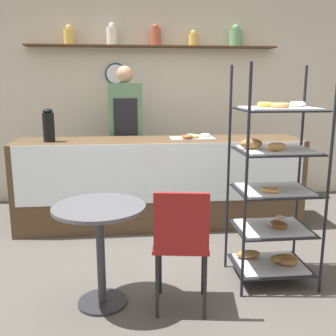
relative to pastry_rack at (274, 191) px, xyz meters
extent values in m
plane|color=#4C4742|center=(-0.78, 0.12, -0.75)|extent=(14.00, 14.00, 0.00)
cube|color=beige|center=(-0.78, 2.52, 0.60)|extent=(10.00, 0.06, 2.70)
cube|color=#4C331E|center=(-0.78, 2.37, 1.29)|extent=(3.21, 0.24, 0.02)
cylinder|color=gold|center=(-1.83, 2.37, 1.39)|extent=(0.13, 0.13, 0.18)
sphere|color=gold|center=(-1.83, 2.37, 1.50)|extent=(0.07, 0.07, 0.07)
cylinder|color=silver|center=(-1.30, 2.37, 1.40)|extent=(0.14, 0.14, 0.22)
sphere|color=silver|center=(-1.30, 2.37, 1.54)|extent=(0.07, 0.07, 0.07)
cylinder|color=#B24C33|center=(-0.75, 2.37, 1.40)|extent=(0.13, 0.13, 0.21)
sphere|color=#B24C33|center=(-0.75, 2.37, 1.53)|extent=(0.07, 0.07, 0.07)
cylinder|color=gold|center=(-0.26, 2.37, 1.37)|extent=(0.12, 0.12, 0.15)
sphere|color=gold|center=(-0.26, 2.37, 1.46)|extent=(0.06, 0.06, 0.06)
cylinder|color=#669966|center=(0.30, 2.37, 1.40)|extent=(0.17, 0.17, 0.20)
sphere|color=#669966|center=(0.30, 2.37, 1.53)|extent=(0.09, 0.09, 0.09)
cylinder|color=navy|center=(-1.27, 2.48, 0.95)|extent=(0.28, 0.03, 0.28)
cylinder|color=white|center=(-1.27, 2.46, 0.95)|extent=(0.24, 0.00, 0.24)
cube|color=#4C3823|center=(-0.78, 1.39, -0.26)|extent=(3.13, 0.64, 0.98)
cube|color=silver|center=(-0.78, 1.06, -0.09)|extent=(3.00, 0.01, 0.62)
cylinder|color=black|center=(-0.31, -0.25, 0.11)|extent=(0.02, 0.02, 1.72)
cylinder|color=black|center=(0.31, -0.25, 0.11)|extent=(0.02, 0.02, 1.72)
cylinder|color=black|center=(-0.31, 0.25, 0.11)|extent=(0.02, 0.02, 1.72)
cylinder|color=black|center=(0.31, 0.25, 0.11)|extent=(0.02, 0.02, 1.72)
cube|color=black|center=(0.00, 0.00, -0.63)|extent=(0.59, 0.47, 0.01)
cube|color=silver|center=(0.00, 0.00, -0.62)|extent=(0.52, 0.42, 0.01)
ellipsoid|color=olive|center=(0.13, -0.06, -0.58)|extent=(0.16, 0.11, 0.07)
ellipsoid|color=olive|center=(-0.15, 0.12, -0.58)|extent=(0.21, 0.11, 0.06)
ellipsoid|color=olive|center=(0.11, -0.01, -0.58)|extent=(0.23, 0.11, 0.08)
cube|color=black|center=(0.00, 0.00, -0.32)|extent=(0.59, 0.47, 0.01)
cube|color=silver|center=(0.00, 0.00, -0.30)|extent=(0.52, 0.42, 0.01)
torus|color=brown|center=(0.05, -0.03, -0.28)|extent=(0.12, 0.12, 0.04)
torus|color=silver|center=(0.13, 0.13, -0.28)|extent=(0.11, 0.11, 0.03)
torus|color=#EAB2C1|center=(0.04, 0.01, -0.28)|extent=(0.12, 0.12, 0.03)
torus|color=brown|center=(0.05, 0.01, -0.28)|extent=(0.11, 0.11, 0.04)
cube|color=black|center=(0.00, 0.00, 0.00)|extent=(0.59, 0.47, 0.01)
cube|color=silver|center=(0.00, 0.00, 0.01)|extent=(0.52, 0.42, 0.01)
torus|color=tan|center=(-0.04, -0.10, 0.03)|extent=(0.11, 0.11, 0.03)
torus|color=tan|center=(-0.08, -0.08, 0.03)|extent=(0.10, 0.10, 0.03)
cube|color=black|center=(0.00, 0.00, 0.32)|extent=(0.59, 0.47, 0.01)
cube|color=silver|center=(0.00, 0.00, 0.33)|extent=(0.52, 0.42, 0.01)
ellipsoid|color=olive|center=(-0.20, 0.01, 0.37)|extent=(0.17, 0.09, 0.08)
ellipsoid|color=#B27F47|center=(-0.04, -0.10, 0.37)|extent=(0.17, 0.10, 0.07)
cube|color=black|center=(0.00, 0.00, 0.63)|extent=(0.59, 0.47, 0.01)
cube|color=silver|center=(0.00, 0.00, 0.64)|extent=(0.52, 0.42, 0.01)
torus|color=tan|center=(-0.02, -0.08, 0.67)|extent=(0.13, 0.13, 0.04)
torus|color=silver|center=(0.18, 0.08, 0.67)|extent=(0.12, 0.12, 0.04)
torus|color=tan|center=(-0.08, 0.10, 0.67)|extent=(0.12, 0.12, 0.04)
torus|color=gold|center=(-0.08, 0.06, 0.67)|extent=(0.12, 0.12, 0.03)
cube|color=#282833|center=(-1.15, 1.89, -0.30)|extent=(0.24, 0.19, 0.91)
cube|color=#4C7051|center=(-1.15, 1.89, 0.49)|extent=(0.40, 0.22, 0.67)
cube|color=black|center=(-1.15, 1.78, 0.37)|extent=(0.28, 0.01, 0.56)
sphere|color=tan|center=(-1.15, 1.89, 0.93)|extent=(0.20, 0.20, 0.20)
cylinder|color=#262628|center=(-1.34, -0.23, -0.74)|extent=(0.36, 0.36, 0.02)
cylinder|color=#333338|center=(-1.34, -0.23, -0.38)|extent=(0.06, 0.06, 0.70)
cylinder|color=#4C4C51|center=(-1.34, -0.23, -0.02)|extent=(0.65, 0.65, 0.02)
cylinder|color=black|center=(-0.59, -0.18, -0.52)|extent=(0.02, 0.02, 0.47)
cylinder|color=black|center=(-0.91, -0.13, -0.52)|extent=(0.02, 0.02, 0.47)
cylinder|color=black|center=(-0.64, -0.50, -0.52)|extent=(0.02, 0.02, 0.47)
cylinder|color=black|center=(-0.96, -0.45, -0.52)|extent=(0.02, 0.02, 0.47)
cube|color=maroon|center=(-0.78, -0.32, -0.27)|extent=(0.43, 0.43, 0.03)
cube|color=maroon|center=(-0.80, -0.49, -0.06)|extent=(0.36, 0.08, 0.40)
cylinder|color=black|center=(-1.95, 1.33, 0.38)|extent=(0.12, 0.12, 0.30)
ellipsoid|color=black|center=(-1.95, 1.33, 0.55)|extent=(0.10, 0.10, 0.05)
cube|color=silver|center=(-0.42, 1.41, 0.23)|extent=(0.48, 0.27, 0.01)
torus|color=silver|center=(-0.26, 1.48, 0.25)|extent=(0.11, 0.11, 0.03)
torus|color=silver|center=(-0.38, 1.39, 0.25)|extent=(0.11, 0.11, 0.03)
torus|color=brown|center=(-0.49, 1.32, 0.26)|extent=(0.12, 0.12, 0.04)
torus|color=#EAB2C1|center=(-0.42, 1.48, 0.25)|extent=(0.10, 0.10, 0.03)
torus|color=tan|center=(-0.41, 1.37, 0.25)|extent=(0.11, 0.11, 0.03)
camera|label=1|loc=(-1.14, -2.87, 0.82)|focal=42.00mm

